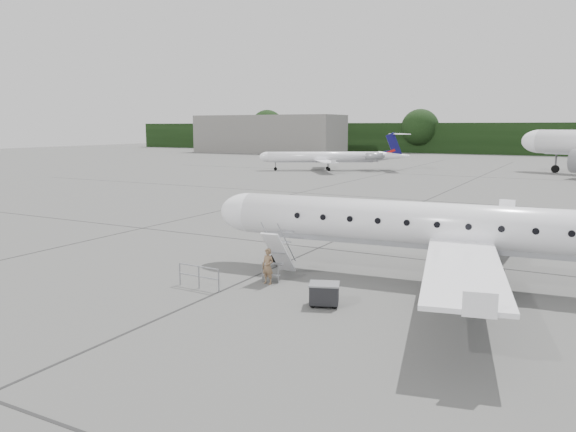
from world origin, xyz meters
The scene contains 9 objects.
ground centered at (0.00, 0.00, 0.00)m, with size 320.00×320.00×0.00m, color #585856.
treeline centered at (0.00, 130.00, 4.00)m, with size 260.00×4.00×8.00m, color black.
terminal_building centered at (-70.00, 110.00, 5.00)m, with size 40.00×14.00×10.00m, color slate.
main_regional_jet centered at (2.51, 3.74, 3.66)m, with size 28.55×20.55×7.32m, color white, non-canonical shape.
airstair centered at (-5.79, 0.81, 1.15)m, with size 0.85×2.16×2.29m, color white, non-canonical shape.
passenger centered at (-5.68, -0.41, 0.82)m, with size 0.60×0.39×1.64m, color brown.
safety_railing centered at (-8.00, -2.48, 0.50)m, with size 2.20×0.08×1.00m, color gray, non-canonical shape.
baggage_cart centered at (-2.10, -2.08, 0.49)m, with size 1.14×0.92×0.99m, color black, non-canonical shape.
bg_regional_left centered at (-31.40, 61.20, 3.02)m, with size 23.02×16.57×6.04m, color white, non-canonical shape.
Camera 1 is at (6.85, -21.73, 7.09)m, focal length 35.00 mm.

